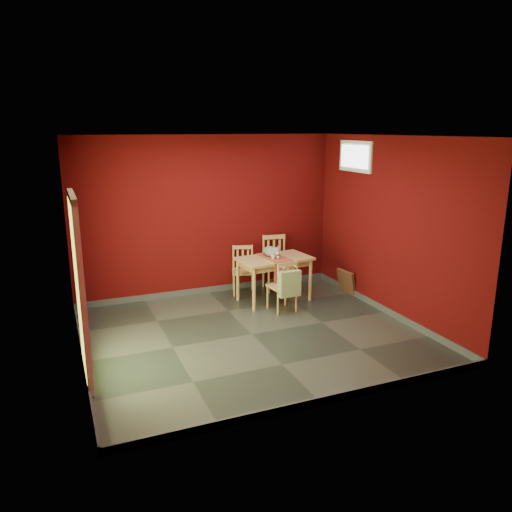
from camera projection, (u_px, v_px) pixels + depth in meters
name	position (u px, v px, depth m)	size (l,w,h in m)	color
ground	(252.00, 334.00, 6.98)	(4.50, 4.50, 0.00)	#2D342D
room_shell	(252.00, 331.00, 6.96)	(4.50, 4.50, 4.50)	#4B0708
doorway	(79.00, 284.00, 5.51)	(0.06, 1.01, 2.13)	#B7D838
window	(355.00, 156.00, 8.11)	(0.05, 0.90, 0.50)	white
outlet_plate	(291.00, 266.00, 9.27)	(0.08, 0.01, 0.12)	silver
dining_table	(274.00, 263.00, 8.20)	(1.24, 0.81, 0.74)	tan
table_runner	(277.00, 262.00, 8.08)	(0.40, 0.73, 0.35)	#A0432D
chair_far_left	(243.00, 269.00, 8.65)	(0.48, 0.48, 0.82)	tan
chair_far_right	(276.00, 262.00, 8.86)	(0.51, 0.51, 0.96)	tan
chair_near	(283.00, 285.00, 7.77)	(0.42, 0.42, 0.83)	tan
tote_bag	(290.00, 284.00, 7.57)	(0.34, 0.20, 0.47)	#8CA368
cat	(271.00, 250.00, 8.22)	(0.24, 0.46, 0.23)	slate
picture_frame	(346.00, 282.00, 8.66)	(0.18, 0.43, 0.42)	brown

